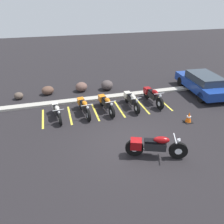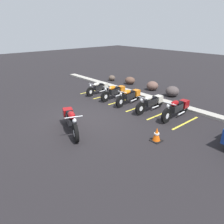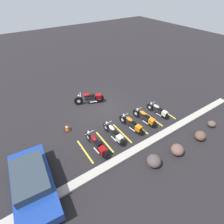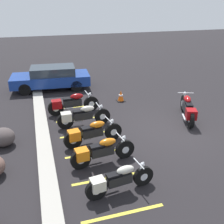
# 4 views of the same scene
# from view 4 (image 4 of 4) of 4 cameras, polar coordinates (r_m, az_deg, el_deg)

# --- Properties ---
(ground) EXTENTS (60.00, 60.00, 0.00)m
(ground) POSITION_cam_4_polar(r_m,az_deg,el_deg) (10.75, 12.65, -3.61)
(ground) COLOR black
(motorcycle_maroon_featured) EXTENTS (2.33, 1.13, 0.97)m
(motorcycle_maroon_featured) POSITION_cam_4_polar(r_m,az_deg,el_deg) (11.51, 16.16, 0.71)
(motorcycle_maroon_featured) COLOR black
(motorcycle_maroon_featured) RESTS_ON ground
(parked_bike_0) EXTENTS (0.61, 1.97, 0.78)m
(parked_bike_0) POSITION_cam_4_polar(r_m,az_deg,el_deg) (7.11, 1.13, -14.59)
(parked_bike_0) COLOR black
(parked_bike_0) RESTS_ON ground
(parked_bike_1) EXTENTS (0.64, 2.13, 0.84)m
(parked_bike_1) POSITION_cam_4_polar(r_m,az_deg,el_deg) (8.20, -2.61, -8.57)
(parked_bike_1) COLOR black
(parked_bike_1) RESTS_ON ground
(parked_bike_2) EXTENTS (0.67, 2.17, 0.85)m
(parked_bike_2) POSITION_cam_4_polar(r_m,az_deg,el_deg) (9.25, -4.69, -4.58)
(parked_bike_2) COLOR black
(parked_bike_2) RESTS_ON ground
(parked_bike_3) EXTENTS (0.61, 2.19, 0.86)m
(parked_bike_3) POSITION_cam_4_polar(r_m,az_deg,el_deg) (10.58, -6.69, -0.86)
(parked_bike_3) COLOR black
(parked_bike_3) RESTS_ON ground
(parked_bike_4) EXTENTS (0.65, 2.32, 0.91)m
(parked_bike_4) POSITION_cam_4_polar(r_m,az_deg,el_deg) (11.83, -8.91, 1.86)
(parked_bike_4) COLOR black
(parked_bike_4) RESTS_ON ground
(car_blue) EXTENTS (2.15, 4.43, 1.29)m
(car_blue) POSITION_cam_4_polar(r_m,az_deg,el_deg) (15.33, -13.07, 7.37)
(car_blue) COLOR black
(car_blue) RESTS_ON ground
(concrete_curb) EXTENTS (18.00, 0.50, 0.12)m
(concrete_curb) POSITION_cam_4_polar(r_m,az_deg,el_deg) (9.51, -14.57, -7.21)
(concrete_curb) COLOR #A8A399
(concrete_curb) RESTS_ON ground
(landscape_rock_3) EXTENTS (1.15, 1.14, 0.65)m
(landscape_rock_3) POSITION_cam_4_polar(r_m,az_deg,el_deg) (9.98, -22.64, -5.07)
(landscape_rock_3) COLOR #49403F
(landscape_rock_3) RESTS_ON ground
(traffic_cone) EXTENTS (0.40, 0.40, 0.56)m
(traffic_cone) POSITION_cam_4_polar(r_m,az_deg,el_deg) (13.22, 1.93, 3.49)
(traffic_cone) COLOR black
(traffic_cone) RESTS_ON ground
(stall_line_0) EXTENTS (0.10, 2.10, 0.00)m
(stall_line_0) POSITION_cam_4_polar(r_m,az_deg,el_deg) (6.82, 2.53, -21.23)
(stall_line_0) COLOR gold
(stall_line_0) RESTS_ON ground
(stall_line_1) EXTENTS (0.10, 2.10, 0.00)m
(stall_line_1) POSITION_cam_4_polar(r_m,az_deg,el_deg) (7.84, -0.97, -14.25)
(stall_line_1) COLOR gold
(stall_line_1) RESTS_ON ground
(stall_line_2) EXTENTS (0.10, 2.10, 0.00)m
(stall_line_2) POSITION_cam_4_polar(r_m,az_deg,el_deg) (8.96, -3.48, -8.91)
(stall_line_2) COLOR gold
(stall_line_2) RESTS_ON ground
(stall_line_3) EXTENTS (0.10, 2.10, 0.00)m
(stall_line_3) POSITION_cam_4_polar(r_m,az_deg,el_deg) (10.15, -5.36, -4.78)
(stall_line_3) COLOR gold
(stall_line_3) RESTS_ON ground
(stall_line_4) EXTENTS (0.10, 2.10, 0.00)m
(stall_line_4) POSITION_cam_4_polar(r_m,az_deg,el_deg) (11.40, -6.83, -1.53)
(stall_line_4) COLOR gold
(stall_line_4) RESTS_ON ground
(stall_line_5) EXTENTS (0.10, 2.10, 0.00)m
(stall_line_5) POSITION_cam_4_polar(r_m,az_deg,el_deg) (12.67, -8.00, 1.08)
(stall_line_5) COLOR gold
(stall_line_5) RESTS_ON ground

